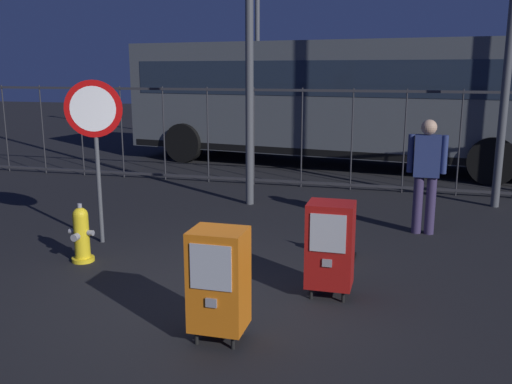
# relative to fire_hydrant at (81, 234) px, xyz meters

# --- Properties ---
(ground_plane) EXTENTS (60.00, 60.00, 0.00)m
(ground_plane) POSITION_rel_fire_hydrant_xyz_m (1.81, -0.66, -0.35)
(ground_plane) COLOR black
(fire_hydrant) EXTENTS (0.33, 0.32, 0.75)m
(fire_hydrant) POSITION_rel_fire_hydrant_xyz_m (0.00, 0.00, 0.00)
(fire_hydrant) COLOR yellow
(fire_hydrant) RESTS_ON ground_plane
(newspaper_box_primary) EXTENTS (0.48, 0.42, 1.02)m
(newspaper_box_primary) POSITION_rel_fire_hydrant_xyz_m (3.14, -0.28, 0.22)
(newspaper_box_primary) COLOR black
(newspaper_box_primary) RESTS_ON ground_plane
(newspaper_box_secondary) EXTENTS (0.48, 0.42, 1.02)m
(newspaper_box_secondary) POSITION_rel_fire_hydrant_xyz_m (2.33, -1.52, 0.22)
(newspaper_box_secondary) COLOR black
(newspaper_box_secondary) RESTS_ON ground_plane
(stop_sign) EXTENTS (0.71, 0.31, 2.23)m
(stop_sign) POSITION_rel_fire_hydrant_xyz_m (-0.18, 0.76, 1.25)
(stop_sign) COLOR #4C4F54
(stop_sign) RESTS_ON ground_plane
(pedestrian) EXTENTS (0.55, 0.22, 1.67)m
(pedestrian) POSITION_rel_fire_hydrant_xyz_m (4.15, 2.39, 0.60)
(pedestrian) COLOR #382D51
(pedestrian) RESTS_ON ground_plane
(traffic_cone) EXTENTS (0.36, 0.36, 0.53)m
(traffic_cone) POSITION_rel_fire_hydrant_xyz_m (3.12, 0.99, -0.09)
(traffic_cone) COLOR black
(traffic_cone) RESTS_ON ground_plane
(fence_barrier) EXTENTS (18.03, 0.04, 2.00)m
(fence_barrier) POSITION_rel_fire_hydrant_xyz_m (1.81, 5.16, 0.67)
(fence_barrier) COLOR #2D2D33
(fence_barrier) RESTS_ON ground_plane
(bus_near) EXTENTS (10.75, 4.00, 3.00)m
(bus_near) POSITION_rel_fire_hydrant_xyz_m (2.13, 8.16, 1.36)
(bus_near) COLOR #4C5156
(bus_near) RESTS_ON ground_plane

